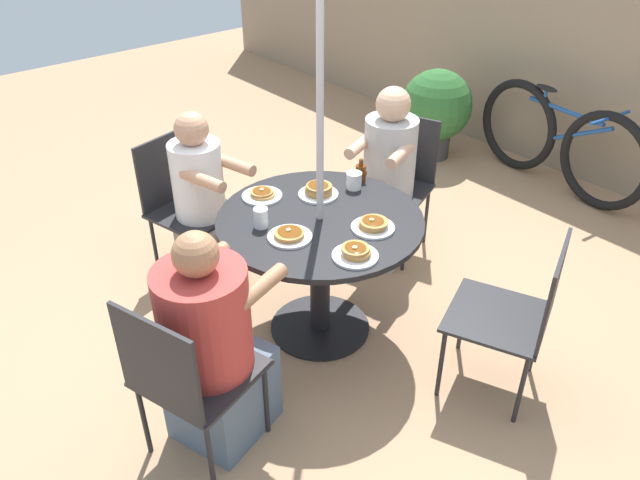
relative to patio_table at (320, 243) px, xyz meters
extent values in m
plane|color=tan|center=(0.00, 0.00, -0.60)|extent=(12.00, 12.00, 0.00)
cube|color=gray|center=(0.00, 2.92, 0.27)|extent=(10.00, 0.06, 1.74)
cylinder|color=black|center=(0.00, 0.00, -0.59)|extent=(0.58, 0.58, 0.01)
cylinder|color=black|center=(0.00, 0.00, -0.24)|extent=(0.11, 0.11, 0.72)
cylinder|color=black|center=(0.00, 0.00, 0.14)|extent=(1.09, 1.09, 0.03)
cylinder|color=#ADADB2|center=(0.00, 0.00, 0.63)|extent=(0.04, 0.04, 2.46)
cylinder|color=#232326|center=(0.79, 0.12, -0.38)|extent=(0.02, 0.02, 0.44)
cylinder|color=#232326|center=(0.64, 0.48, -0.38)|extent=(0.02, 0.02, 0.44)
cylinder|color=#232326|center=(1.15, 0.27, -0.38)|extent=(0.02, 0.02, 0.44)
cylinder|color=#232326|center=(1.00, 0.64, -0.38)|extent=(0.02, 0.02, 0.44)
cube|color=#232326|center=(0.89, 0.38, -0.15)|extent=(0.61, 0.61, 0.02)
cube|color=#232326|center=(1.10, 0.47, 0.08)|extent=(0.19, 0.41, 0.45)
cylinder|color=#232326|center=(-0.09, 0.79, -0.38)|extent=(0.02, 0.02, 0.44)
cylinder|color=#232326|center=(-0.46, 0.66, -0.38)|extent=(0.02, 0.02, 0.44)
cylinder|color=#232326|center=(-0.23, 1.16, -0.38)|extent=(0.02, 0.02, 0.44)
cylinder|color=#232326|center=(-0.60, 1.02, -0.38)|extent=(0.02, 0.02, 0.44)
cube|color=#232326|center=(-0.34, 0.91, -0.15)|extent=(0.60, 0.60, 0.02)
cube|color=#232326|center=(-0.42, 1.12, 0.08)|extent=(0.42, 0.17, 0.45)
cube|color=beige|center=(-0.30, 0.81, -0.38)|extent=(0.42, 0.44, 0.44)
cylinder|color=#B2B2B2|center=(-0.32, 0.85, 0.11)|extent=(0.33, 0.33, 0.54)
sphere|color=#DBA884|center=(-0.32, 0.85, 0.48)|extent=(0.21, 0.21, 0.21)
cylinder|color=#DBA884|center=(-0.13, 0.74, 0.24)|extent=(0.16, 0.29, 0.07)
cylinder|color=#DBA884|center=(-0.39, 0.64, 0.24)|extent=(0.16, 0.29, 0.07)
cylinder|color=#232326|center=(-0.80, 0.01, -0.38)|extent=(0.02, 0.02, 0.44)
cylinder|color=#232326|center=(-0.71, -0.37, -0.38)|extent=(0.02, 0.02, 0.44)
cylinder|color=#232326|center=(-1.18, -0.08, -0.38)|extent=(0.02, 0.02, 0.44)
cylinder|color=#232326|center=(-1.09, -0.46, -0.38)|extent=(0.02, 0.02, 0.44)
cube|color=#232326|center=(-0.94, -0.23, -0.15)|extent=(0.56, 0.56, 0.02)
cube|color=#232326|center=(-1.16, -0.28, 0.08)|extent=(0.12, 0.43, 0.45)
cube|color=gray|center=(-0.84, -0.20, -0.38)|extent=(0.39, 0.36, 0.44)
cylinder|color=white|center=(-0.89, -0.21, 0.09)|extent=(0.31, 0.31, 0.49)
sphere|color=tan|center=(-0.89, -0.21, 0.43)|extent=(0.20, 0.20, 0.20)
cylinder|color=tan|center=(-0.74, -0.05, 0.21)|extent=(0.32, 0.14, 0.07)
cylinder|color=tan|center=(-0.68, -0.29, 0.21)|extent=(0.32, 0.14, 0.07)
cylinder|color=#232326|center=(0.04, -0.80, -0.38)|extent=(0.02, 0.02, 0.44)
cylinder|color=#232326|center=(0.41, -0.68, -0.38)|extent=(0.02, 0.02, 0.44)
cylinder|color=#232326|center=(0.15, -1.17, -0.38)|extent=(0.02, 0.02, 0.44)
cylinder|color=#232326|center=(0.53, -1.06, -0.38)|extent=(0.02, 0.02, 0.44)
cube|color=#232326|center=(0.28, -0.93, -0.15)|extent=(0.58, 0.58, 0.02)
cube|color=#232326|center=(0.35, -1.14, 0.08)|extent=(0.43, 0.15, 0.45)
cube|color=slate|center=(0.25, -0.81, -0.38)|extent=(0.49, 0.51, 0.44)
cylinder|color=#B73833|center=(0.27, -0.87, 0.10)|extent=(0.40, 0.40, 0.52)
sphere|color=#A3704C|center=(0.27, -0.87, 0.45)|extent=(0.19, 0.19, 0.19)
cylinder|color=#A3704C|center=(0.06, -0.73, 0.23)|extent=(0.16, 0.31, 0.07)
cylinder|color=#A3704C|center=(0.36, -0.64, 0.23)|extent=(0.16, 0.31, 0.07)
cylinder|color=white|center=(0.26, 0.13, 0.16)|extent=(0.22, 0.22, 0.01)
cylinder|color=#AD7A3D|center=(0.25, 0.13, 0.17)|extent=(0.14, 0.14, 0.01)
cylinder|color=#AD7A3D|center=(0.26, 0.13, 0.19)|extent=(0.14, 0.14, 0.01)
cylinder|color=#AD7A3D|center=(0.26, 0.14, 0.20)|extent=(0.15, 0.15, 0.01)
ellipsoid|color=brown|center=(0.26, 0.13, 0.20)|extent=(0.11, 0.11, 0.00)
cube|color=#F4E084|center=(0.25, 0.13, 0.21)|extent=(0.03, 0.03, 0.01)
cylinder|color=white|center=(-0.19, 0.15, 0.16)|extent=(0.22, 0.22, 0.01)
cylinder|color=#AD7A3D|center=(-0.19, 0.15, 0.17)|extent=(0.14, 0.14, 0.01)
cylinder|color=#AD7A3D|center=(-0.19, 0.15, 0.19)|extent=(0.15, 0.15, 0.01)
cylinder|color=#AD7A3D|center=(-0.19, 0.15, 0.20)|extent=(0.15, 0.15, 0.01)
cylinder|color=#AD7A3D|center=(-0.19, 0.15, 0.21)|extent=(0.14, 0.14, 0.01)
ellipsoid|color=brown|center=(-0.19, 0.15, 0.22)|extent=(0.12, 0.11, 0.00)
cube|color=#F4E084|center=(-0.18, 0.15, 0.23)|extent=(0.03, 0.03, 0.01)
cylinder|color=white|center=(-0.38, -0.10, 0.16)|extent=(0.22, 0.22, 0.01)
cylinder|color=#AD7A3D|center=(-0.37, -0.10, 0.17)|extent=(0.14, 0.14, 0.01)
cylinder|color=#AD7A3D|center=(-0.38, -0.10, 0.19)|extent=(0.13, 0.13, 0.01)
ellipsoid|color=brown|center=(-0.38, -0.10, 0.20)|extent=(0.10, 0.10, 0.00)
cube|color=#F4E084|center=(-0.38, -0.10, 0.20)|extent=(0.03, 0.03, 0.01)
cylinder|color=white|center=(0.05, -0.24, 0.16)|extent=(0.22, 0.22, 0.01)
cylinder|color=#AD7A3D|center=(0.05, -0.24, 0.17)|extent=(0.15, 0.15, 0.01)
cylinder|color=#AD7A3D|center=(0.05, -0.25, 0.19)|extent=(0.15, 0.15, 0.01)
ellipsoid|color=brown|center=(0.05, -0.24, 0.19)|extent=(0.13, 0.12, 0.00)
cube|color=#F4E084|center=(0.04, -0.24, 0.20)|extent=(0.03, 0.03, 0.01)
cylinder|color=white|center=(0.38, -0.11, 0.16)|extent=(0.22, 0.22, 0.01)
cylinder|color=#AD7A3D|center=(0.39, -0.10, 0.18)|extent=(0.13, 0.13, 0.01)
cylinder|color=#AD7A3D|center=(0.39, -0.10, 0.19)|extent=(0.14, 0.14, 0.01)
cylinder|color=#AD7A3D|center=(0.38, -0.11, 0.20)|extent=(0.14, 0.14, 0.01)
ellipsoid|color=brown|center=(0.38, -0.11, 0.21)|extent=(0.11, 0.10, 0.00)
cube|color=#F4E084|center=(0.39, -0.12, 0.22)|extent=(0.03, 0.03, 0.01)
cylinder|color=#602D0F|center=(-0.17, 0.46, 0.20)|extent=(0.06, 0.06, 0.09)
cylinder|color=#602D0F|center=(-0.17, 0.46, 0.27)|extent=(0.03, 0.03, 0.04)
torus|color=#602D0F|center=(-0.15, 0.46, 0.22)|extent=(0.04, 0.01, 0.04)
cylinder|color=white|center=(-0.13, 0.36, 0.20)|extent=(0.09, 0.09, 0.09)
cylinder|color=white|center=(-0.13, 0.36, 0.25)|extent=(0.09, 0.09, 0.01)
cylinder|color=silver|center=(-0.13, -0.28, 0.21)|extent=(0.07, 0.07, 0.10)
torus|color=black|center=(-0.55, 2.65, -0.21)|extent=(0.77, 0.16, 0.77)
torus|color=black|center=(0.28, 2.55, -0.21)|extent=(0.77, 0.16, 0.77)
cylinder|color=#1E4C93|center=(-0.13, 2.60, 0.05)|extent=(0.68, 0.12, 0.03)
cylinder|color=#1E4C93|center=(0.03, 2.58, -0.08)|extent=(0.52, 0.10, 0.29)
cylinder|color=#1E4C93|center=(-0.34, 2.63, 0.10)|extent=(0.03, 0.03, 0.10)
ellipsoid|color=black|center=(-0.34, 2.63, 0.17)|extent=(0.21, 0.09, 0.04)
cylinder|color=#1E4C93|center=(0.24, 2.56, 0.12)|extent=(0.08, 0.44, 0.03)
cylinder|color=#3D3D3F|center=(-1.14, 2.29, -0.49)|extent=(0.30, 0.30, 0.21)
sphere|color=#2D662D|center=(-1.14, 2.29, -0.12)|extent=(0.61, 0.61, 0.61)
camera|label=1|loc=(2.13, -1.81, 1.83)|focal=35.00mm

